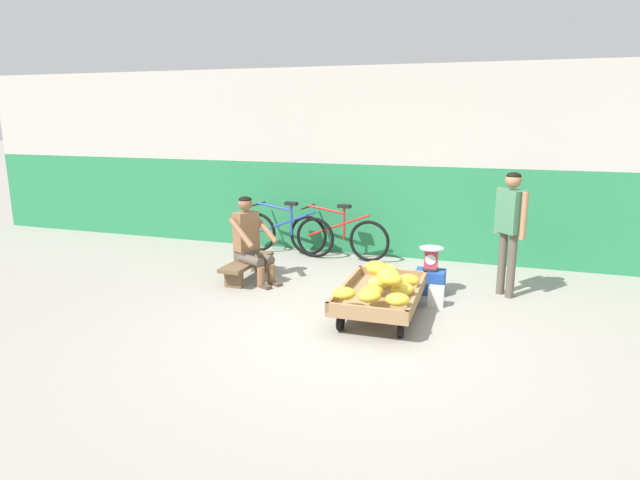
# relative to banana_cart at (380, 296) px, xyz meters

# --- Properties ---
(ground_plane) EXTENTS (80.00, 80.00, 0.00)m
(ground_plane) POSITION_rel_banana_cart_xyz_m (-0.18, -0.61, -0.24)
(ground_plane) COLOR gray
(back_wall) EXTENTS (16.00, 0.30, 2.91)m
(back_wall) POSITION_rel_banana_cart_xyz_m (-0.18, 2.79, 1.22)
(back_wall) COLOR #287F4C
(back_wall) RESTS_ON ground
(banana_cart) EXTENTS (0.87, 1.46, 0.36)m
(banana_cart) POSITION_rel_banana_cart_xyz_m (0.00, 0.00, 0.00)
(banana_cart) COLOR #99754C
(banana_cart) RESTS_ON ground
(banana_pile) EXTENTS (0.83, 1.23, 0.26)m
(banana_pile) POSITION_rel_banana_cart_xyz_m (0.06, -0.17, 0.22)
(banana_pile) COLOR gold
(banana_pile) RESTS_ON banana_cart
(low_bench) EXTENTS (0.31, 1.10, 0.27)m
(low_bench) POSITION_rel_banana_cart_xyz_m (-2.03, 0.81, -0.04)
(low_bench) COLOR brown
(low_bench) RESTS_ON ground
(vendor_seated) EXTENTS (0.74, 0.63, 1.14)m
(vendor_seated) POSITION_rel_banana_cart_xyz_m (-1.95, 0.77, 0.33)
(vendor_seated) COLOR brown
(vendor_seated) RESTS_ON ground
(plastic_crate) EXTENTS (0.36, 0.28, 0.30)m
(plastic_crate) POSITION_rel_banana_cart_xyz_m (0.41, 1.00, -0.09)
(plastic_crate) COLOR #234CA8
(plastic_crate) RESTS_ON ground
(weighing_scale) EXTENTS (0.30, 0.30, 0.29)m
(weighing_scale) POSITION_rel_banana_cart_xyz_m (0.41, 1.00, 0.21)
(weighing_scale) COLOR #28282D
(weighing_scale) RESTS_ON plastic_crate
(bicycle_near_left) EXTENTS (1.66, 0.48, 0.86)m
(bicycle_near_left) POSITION_rel_banana_cart_xyz_m (-2.05, 2.25, 0.11)
(bicycle_near_left) COLOR black
(bicycle_near_left) RESTS_ON ground
(bicycle_far_left) EXTENTS (1.66, 0.48, 0.86)m
(bicycle_far_left) POSITION_rel_banana_cart_xyz_m (-1.19, 2.27, 0.11)
(bicycle_far_left) COLOR black
(bicycle_far_left) RESTS_ON ground
(customer_adult) EXTENTS (0.36, 0.38, 1.53)m
(customer_adult) POSITION_rel_banana_cart_xyz_m (1.31, 1.21, 0.71)
(customer_adult) COLOR brown
(customer_adult) RESTS_ON ground
(shopping_bag) EXTENTS (0.18, 0.12, 0.24)m
(shopping_bag) POSITION_rel_banana_cart_xyz_m (0.54, 0.55, -0.12)
(shopping_bag) COLOR silver
(shopping_bag) RESTS_ON ground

